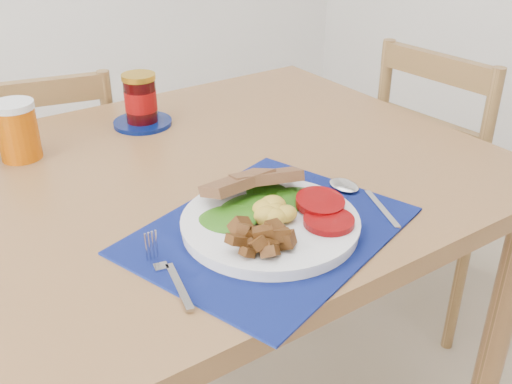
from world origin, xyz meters
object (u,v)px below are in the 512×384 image
chair_end (445,158)px  jam_on_saucer (141,103)px  breakfast_plate (269,221)px  chair_far (53,176)px  juice_glass (18,132)px

chair_end → jam_on_saucer: bearing=70.1°
breakfast_plate → jam_on_saucer: (0.03, 0.54, 0.03)m
chair_far → jam_on_saucer: chair_far is taller
juice_glass → jam_on_saucer: 0.28m
jam_on_saucer → chair_end: bearing=-15.6°
breakfast_plate → juice_glass: size_ratio=2.54×
juice_glass → jam_on_saucer: bearing=4.9°
chair_far → breakfast_plate: 0.91m
chair_end → breakfast_plate: bearing=105.9°
breakfast_plate → juice_glass: (-0.24, 0.51, 0.03)m
juice_glass → jam_on_saucer: size_ratio=0.84×
chair_end → juice_glass: (-1.09, 0.20, 0.27)m
chair_far → chair_end: chair_end is taller
chair_far → juice_glass: 0.48m
chair_end → breakfast_plate: 0.93m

